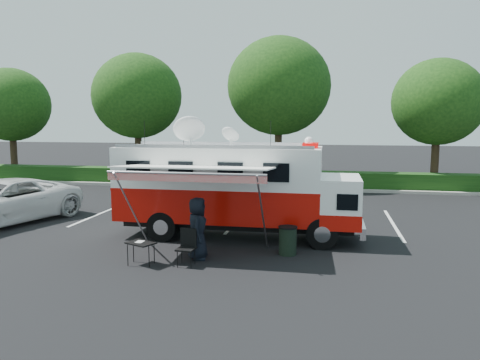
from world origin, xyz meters
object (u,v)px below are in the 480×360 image
at_px(folding_table, 141,244).
at_px(trash_bin, 288,240).
at_px(command_truck, 235,188).
at_px(white_suv, 3,224).

distance_m(folding_table, trash_bin, 4.26).
bearing_deg(command_truck, white_suv, 177.79).
bearing_deg(trash_bin, folding_table, -155.98).
height_order(command_truck, trash_bin, command_truck).
xyz_separation_m(folding_table, trash_bin, (3.89, 1.73, -0.16)).
xyz_separation_m(white_suv, trash_bin, (11.14, -2.11, 0.43)).
xyz_separation_m(white_suv, folding_table, (7.25, -3.84, 0.59)).
height_order(white_suv, folding_table, white_suv).
distance_m(white_suv, folding_table, 8.23).
bearing_deg(white_suv, trash_bin, 7.02).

